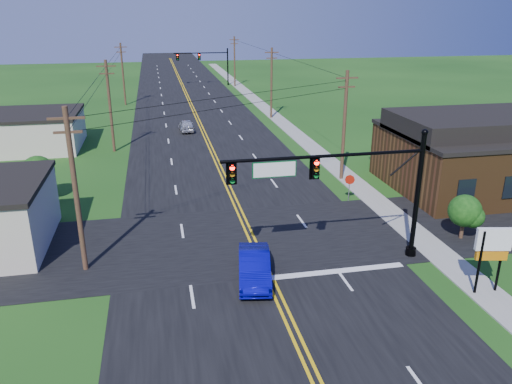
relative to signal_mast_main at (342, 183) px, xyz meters
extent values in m
plane|color=#173E11|center=(-4.34, -8.00, -4.75)|extent=(260.00, 260.00, 0.00)
cube|color=black|center=(-4.34, 42.00, -4.73)|extent=(16.00, 220.00, 0.04)
cube|color=black|center=(-4.34, 4.00, -4.73)|extent=(70.00, 10.00, 0.04)
cube|color=gray|center=(6.16, 32.00, -4.71)|extent=(2.00, 160.00, 0.08)
cylinder|color=black|center=(4.46, 0.00, -1.15)|extent=(0.28, 0.28, 7.20)
cylinder|color=black|center=(4.46, 0.00, -4.50)|extent=(0.60, 0.60, 0.50)
sphere|color=black|center=(4.46, 0.00, 2.55)|extent=(0.36, 0.36, 0.36)
cylinder|color=black|center=(-1.04, 0.00, 1.55)|extent=(11.00, 0.18, 0.18)
cube|color=#04571F|center=(-3.74, 0.00, 1.00)|extent=(2.30, 0.06, 0.85)
cylinder|color=black|center=(4.46, 72.00, -1.15)|extent=(0.28, 0.28, 7.20)
cylinder|color=black|center=(4.46, 72.00, -4.50)|extent=(0.60, 0.60, 0.50)
sphere|color=black|center=(4.46, 72.00, 2.55)|extent=(0.36, 0.36, 0.36)
cylinder|color=black|center=(-0.54, 72.00, 1.25)|extent=(10.00, 0.18, 0.18)
cube|color=#04571F|center=(-3.74, 72.00, 0.70)|extent=(2.30, 0.06, 0.85)
cube|color=#523317|center=(15.66, 10.00, -2.55)|extent=(14.00, 11.00, 4.40)
cube|color=black|center=(15.66, 10.00, -0.20)|extent=(14.20, 11.20, 0.30)
cube|color=beige|center=(-23.34, 30.00, -3.05)|extent=(12.00, 9.00, 3.40)
cube|color=black|center=(-23.34, 30.00, -1.20)|extent=(12.20, 9.20, 0.30)
cylinder|color=#3C2E1B|center=(-13.84, 2.00, -0.25)|extent=(0.28, 0.28, 9.00)
cube|color=#3C2E1B|center=(-13.84, 2.00, 3.65)|extent=(1.80, 0.12, 0.12)
cube|color=#3C2E1B|center=(-13.84, 2.00, 2.95)|extent=(1.40, 0.12, 0.12)
cylinder|color=#3C2E1B|center=(-13.84, 27.00, -0.25)|extent=(0.28, 0.28, 9.00)
cube|color=#3C2E1B|center=(-13.84, 27.00, 3.65)|extent=(1.80, 0.12, 0.12)
cube|color=#3C2E1B|center=(-13.84, 27.00, 2.95)|extent=(1.40, 0.12, 0.12)
cylinder|color=#3C2E1B|center=(-13.84, 54.00, -0.25)|extent=(0.28, 0.28, 9.00)
cube|color=#3C2E1B|center=(-13.84, 54.00, 3.65)|extent=(1.80, 0.12, 0.12)
cube|color=#3C2E1B|center=(-13.84, 54.00, 2.95)|extent=(1.40, 0.12, 0.12)
cylinder|color=#3C2E1B|center=(5.46, 14.00, -0.25)|extent=(0.28, 0.28, 9.00)
cube|color=#3C2E1B|center=(5.46, 14.00, 3.65)|extent=(1.80, 0.12, 0.12)
cube|color=#3C2E1B|center=(5.46, 14.00, 2.95)|extent=(1.40, 0.12, 0.12)
cylinder|color=#3C2E1B|center=(5.46, 40.00, -0.25)|extent=(0.28, 0.28, 9.00)
cube|color=#3C2E1B|center=(5.46, 40.00, 3.65)|extent=(1.80, 0.12, 0.12)
cube|color=#3C2E1B|center=(5.46, 40.00, 2.95)|extent=(1.40, 0.12, 0.12)
cylinder|color=#3C2E1B|center=(5.46, 70.00, -0.25)|extent=(0.28, 0.28, 9.00)
cube|color=#3C2E1B|center=(5.46, 70.00, 3.65)|extent=(1.80, 0.12, 0.12)
cube|color=#3C2E1B|center=(5.46, 70.00, 2.95)|extent=(1.40, 0.12, 0.12)
cylinder|color=#3C2E1B|center=(11.66, 18.00, -3.83)|extent=(0.24, 0.24, 1.85)
sphere|color=#0F390D|center=(11.66, 18.00, -2.15)|extent=(3.00, 3.00, 3.00)
cylinder|color=#3C2E1B|center=(8.66, 1.50, -4.09)|extent=(0.24, 0.24, 1.32)
sphere|color=#0F390D|center=(8.66, 1.50, -2.89)|extent=(2.00, 2.00, 2.00)
cylinder|color=#3C2E1B|center=(-18.34, 14.00, -3.98)|extent=(0.24, 0.24, 1.54)
sphere|color=#0F390D|center=(-18.34, 14.00, -2.58)|extent=(2.40, 2.40, 2.40)
imported|color=#080697|center=(-4.99, -1.00, -3.99)|extent=(2.34, 4.83, 1.53)
imported|color=silver|center=(-6.06, 34.43, -4.07)|extent=(1.74, 4.03, 1.36)
cylinder|color=slate|center=(4.16, 9.00, -3.78)|extent=(0.08, 0.08, 1.94)
cylinder|color=#A51809|center=(4.16, 8.97, -3.04)|extent=(0.70, 0.29, 0.74)
cylinder|color=black|center=(5.59, -4.50, -3.02)|extent=(0.16, 0.16, 3.45)
cylinder|color=black|center=(6.74, -4.50, -3.02)|extent=(0.16, 0.16, 3.45)
cube|color=white|center=(6.16, -4.50, -1.78)|extent=(1.74, 0.57, 1.15)
cube|color=#CC720C|center=(6.16, -4.50, -2.64)|extent=(1.55, 0.51, 0.48)
camera|label=1|loc=(-9.50, -23.66, 8.64)|focal=35.00mm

